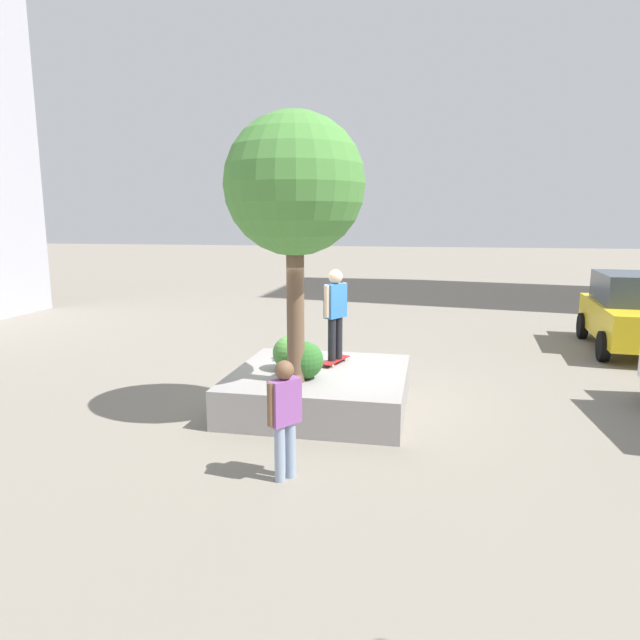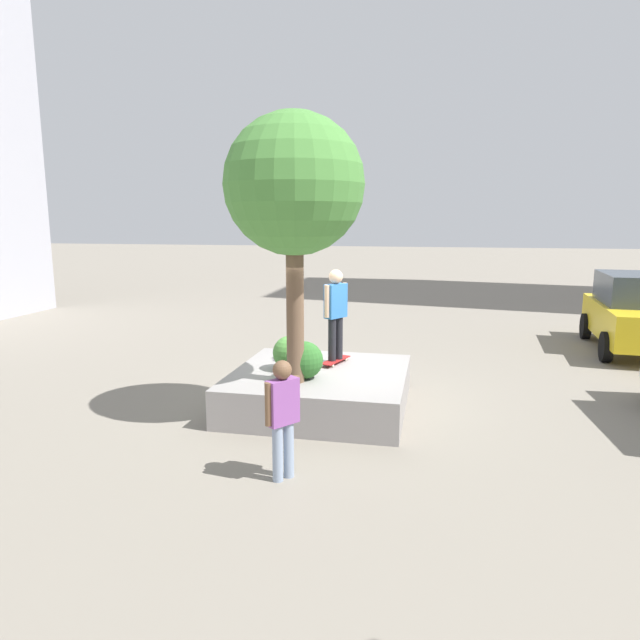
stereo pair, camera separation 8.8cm
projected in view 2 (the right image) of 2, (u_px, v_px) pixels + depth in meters
The scene contains 9 objects.
ground_plane at pixel (334, 401), 10.06m from camera, with size 120.00×120.00×0.00m, color gray.
planter_ledge at pixel (320, 389), 9.69m from camera, with size 3.00×2.95×0.65m, color gray.
plaza_tree at pixel (294, 187), 8.47m from camera, with size 2.17×2.17×4.20m.
boxwood_shrub at pixel (304, 360), 9.14m from camera, with size 0.62×0.62×0.62m, color #2D6628.
hedge_clump at pixel (290, 353), 9.68m from camera, with size 0.60×0.60×0.60m, color #4C8C3D.
skateboard at pixel (335, 360), 10.14m from camera, with size 0.83×0.45×0.07m.
skateboarder at pixel (336, 308), 9.97m from camera, with size 0.49×0.38×1.64m.
taxi_cab at pixel (635, 312), 13.76m from camera, with size 4.24×2.17×1.92m.
passerby_with_bag at pixel (283, 411), 6.88m from camera, with size 0.44×0.39×1.54m.
Camera 2 is at (9.48, 1.74, 3.22)m, focal length 31.24 mm.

